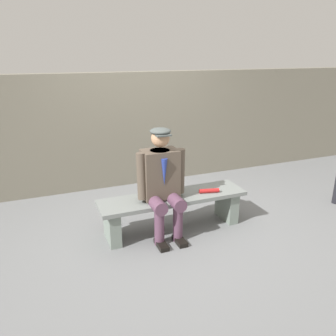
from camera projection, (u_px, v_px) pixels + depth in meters
name	position (u px, v px, depth m)	size (l,w,h in m)	color
ground_plane	(173.00, 229.00, 4.10)	(30.00, 30.00, 0.00)	slate
bench	(173.00, 206.00, 4.00)	(1.75, 0.44, 0.43)	slate
seated_man	(162.00, 180.00, 3.77)	(0.56, 0.57, 1.26)	brown
rolled_magazine	(209.00, 191.00, 4.03)	(0.05, 0.05, 0.24)	#B21E1E
stadium_wall	(131.00, 129.00, 5.33)	(12.00, 0.24, 1.75)	slate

